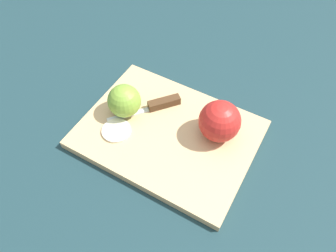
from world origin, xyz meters
TOP-DOWN VIEW (x-y plane):
  - ground_plane at (0.00, 0.00)m, footprint 4.00×4.00m
  - cutting_board at (0.00, 0.00)m, footprint 0.40×0.32m
  - apple_half_left at (-0.09, -0.06)m, footprint 0.09×0.09m
  - apple_half_right at (0.11, 0.01)m, footprint 0.07×0.07m
  - knife at (0.06, -0.05)m, footprint 0.11×0.15m
  - apple_slice at (0.09, 0.07)m, footprint 0.06×0.06m

SIDE VIEW (x-z plane):
  - ground_plane at x=0.00m, z-range 0.00..0.00m
  - cutting_board at x=0.00m, z-range 0.00..0.02m
  - apple_slice at x=0.09m, z-range 0.02..0.02m
  - knife at x=0.06m, z-range 0.02..0.04m
  - apple_half_right at x=0.11m, z-range 0.02..0.09m
  - apple_half_left at x=-0.09m, z-range 0.02..0.11m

